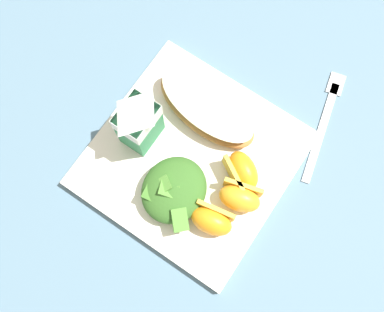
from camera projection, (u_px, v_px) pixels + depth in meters
The scene contains 9 objects.
ground at pixel (192, 160), 0.69m from camera, with size 3.00×3.00×0.00m, color slate.
white_plate at pixel (192, 159), 0.68m from camera, with size 0.28×0.28×0.02m, color white.
cheesy_pizza_bread at pixel (207, 107), 0.67m from camera, with size 0.10×0.18×0.04m.
green_salad_pile at pixel (174, 190), 0.64m from camera, with size 0.10×0.10×0.05m.
milk_carton at pixel (138, 121), 0.62m from camera, with size 0.06×0.05×0.11m.
orange_wedge_front at pixel (212, 220), 0.63m from camera, with size 0.05×0.07×0.04m.
orange_wedge_middle at pixel (240, 197), 0.64m from camera, with size 0.05×0.07×0.04m.
orange_wedge_rear at pixel (242, 171), 0.65m from camera, with size 0.06×0.07×0.04m.
metal_fork at pixel (326, 117), 0.70m from camera, with size 0.19×0.06×0.01m.
Camera 1 is at (-0.14, -0.09, 0.67)m, focal length 42.28 mm.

